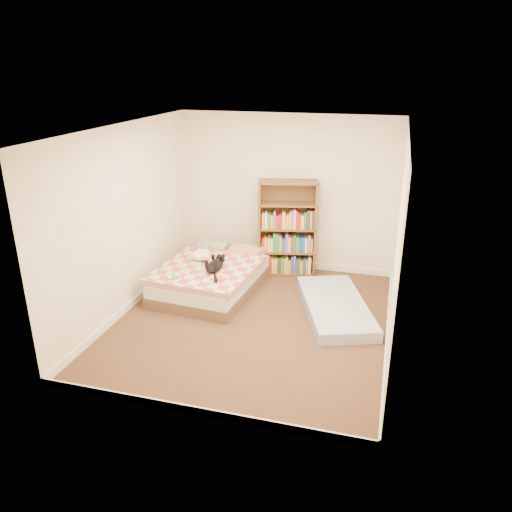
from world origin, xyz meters
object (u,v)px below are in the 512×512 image
(bookshelf, at_px, (287,240))
(white_dog, at_px, (202,255))
(bed, at_px, (212,276))
(floor_mattress, at_px, (335,307))
(black_cat, at_px, (216,265))

(bookshelf, height_order, white_dog, bookshelf)
(bed, xyz_separation_m, white_dog, (-0.19, 0.07, 0.29))
(floor_mattress, xyz_separation_m, white_dog, (-2.06, 0.30, 0.43))
(black_cat, bearing_deg, floor_mattress, 0.05)
(bookshelf, xyz_separation_m, floor_mattress, (0.94, -1.19, -0.48))
(floor_mattress, bearing_deg, black_cat, 160.37)
(bookshelf, xyz_separation_m, white_dog, (-1.12, -0.88, -0.05))
(bed, xyz_separation_m, bookshelf, (0.93, 0.96, 0.34))
(bookshelf, bearing_deg, white_dog, -154.63)
(black_cat, height_order, white_dog, black_cat)
(bed, height_order, bookshelf, bookshelf)
(bookshelf, relative_size, white_dog, 4.20)
(bookshelf, xyz_separation_m, black_cat, (-0.78, -1.20, -0.05))
(black_cat, xyz_separation_m, white_dog, (-0.34, 0.31, 0.00))
(floor_mattress, relative_size, white_dog, 4.83)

